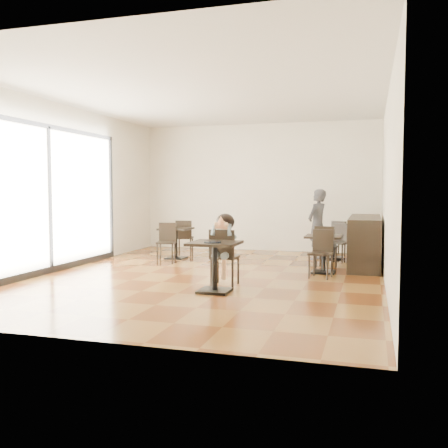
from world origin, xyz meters
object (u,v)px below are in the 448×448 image
at_px(child, 225,250).
at_px(chair_back_b, 339,243).
at_px(chair_back_a, 342,238).
at_px(chair_left_a, 185,238).
at_px(child_chair, 225,257).
at_px(chair_mid_a, 326,247).
at_px(chair_left_b, 166,243).
at_px(chair_mid_b, 321,254).
at_px(cafe_table_left, 176,243).
at_px(cafe_table_back, 334,243).
at_px(child_table, 215,267).
at_px(adult_patron, 317,225).
at_px(cafe_table_mid, 323,254).

xyz_separation_m(child, chair_back_b, (1.61, 3.16, -0.17)).
bearing_deg(chair_back_a, chair_left_a, 39.78).
relative_size(child_chair, chair_mid_a, 1.09).
height_order(chair_left_b, chair_back_b, chair_left_b).
distance_m(child_chair, chair_mid_b, 1.82).
xyz_separation_m(cafe_table_left, chair_mid_b, (3.34, -1.53, 0.07)).
relative_size(child_chair, chair_back_b, 1.12).
height_order(cafe_table_back, chair_mid_b, chair_mid_b).
bearing_deg(cafe_table_back, child_chair, -111.56).
bearing_deg(chair_back_a, child, 92.73).
bearing_deg(chair_left_a, chair_left_b, 77.90).
bearing_deg(child_table, chair_mid_a, 63.09).
height_order(cafe_table_left, chair_left_a, chair_left_a).
height_order(child_chair, chair_back_a, child_chair).
relative_size(chair_left_a, chair_back_b, 1.02).
height_order(child_table, chair_back_a, chair_back_a).
bearing_deg(chair_mid_b, child, -132.12).
distance_m(child_chair, cafe_table_left, 3.30).
height_order(adult_patron, chair_mid_a, adult_patron).
relative_size(cafe_table_left, chair_mid_b, 0.82).
distance_m(adult_patron, chair_back_a, 1.05).
xyz_separation_m(chair_left_a, chair_back_a, (3.53, 1.04, -0.01)).
bearing_deg(chair_left_a, chair_mid_b, 135.94).
bearing_deg(child_chair, chair_left_a, -59.16).
relative_size(cafe_table_mid, cafe_table_left, 1.01).
distance_m(child_table, chair_back_a, 5.07).
relative_size(adult_patron, chair_mid_b, 1.85).
relative_size(cafe_table_mid, chair_mid_b, 0.83).
height_order(cafe_table_left, chair_back_b, chair_back_b).
xyz_separation_m(child_chair, chair_left_a, (-1.93, 3.22, -0.04)).
height_order(child_chair, chair_left_b, child_chair).
distance_m(chair_mid_a, chair_left_a, 3.48).
xyz_separation_m(child_table, chair_back_a, (1.61, 4.81, 0.03)).
xyz_separation_m(child_table, cafe_table_left, (-1.93, 3.22, -0.04)).
relative_size(child_table, chair_left_a, 0.92).
relative_size(cafe_table_mid, cafe_table_back, 1.03).
height_order(child, chair_mid_a, child).
distance_m(cafe_table_left, chair_mid_b, 3.68).
relative_size(child_chair, cafe_table_left, 1.33).
relative_size(cafe_table_mid, chair_back_a, 0.86).
bearing_deg(chair_back_b, chair_left_b, -140.22).
bearing_deg(child_chair, chair_mid_b, -141.17).
xyz_separation_m(child, chair_mid_a, (1.42, 2.24, -0.16)).
xyz_separation_m(child_chair, cafe_table_mid, (1.42, 1.69, -0.11)).
height_order(chair_mid_a, chair_left_b, chair_mid_a).
bearing_deg(child_chair, cafe_table_mid, -129.96).
height_order(adult_patron, chair_mid_b, adult_patron).
xyz_separation_m(child_table, adult_patron, (1.12, 3.96, 0.40)).
bearing_deg(chair_mid_a, chair_mid_b, 99.05).
bearing_deg(cafe_table_back, chair_left_a, -171.78).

